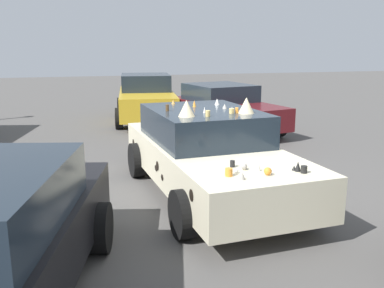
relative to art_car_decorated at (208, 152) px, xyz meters
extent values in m
plane|color=#514F4C|center=(-0.08, 0.00, -0.72)|extent=(60.00, 60.00, 0.00)
cube|color=beige|center=(-0.08, 0.00, -0.14)|extent=(4.69, 2.10, 0.62)
cube|color=#1E2833|center=(0.23, 0.01, 0.43)|extent=(2.31, 1.81, 0.52)
cylinder|color=black|center=(-1.44, -1.02, -0.40)|extent=(0.67, 0.26, 0.66)
cylinder|color=black|center=(-1.55, 0.84, -0.40)|extent=(0.67, 0.26, 0.66)
cylinder|color=black|center=(1.40, -0.85, -0.40)|extent=(0.67, 0.26, 0.66)
cylinder|color=black|center=(1.29, 1.01, -0.40)|extent=(0.67, 0.26, 0.66)
ellipsoid|color=black|center=(0.44, -0.89, 0.00)|extent=(0.11, 0.03, 0.09)
ellipsoid|color=black|center=(0.73, -0.87, -0.25)|extent=(0.14, 0.03, 0.09)
ellipsoid|color=black|center=(-1.24, -0.99, -0.05)|extent=(0.14, 0.03, 0.13)
ellipsoid|color=black|center=(-1.84, 0.80, -0.04)|extent=(0.14, 0.03, 0.16)
ellipsoid|color=black|center=(-1.36, 0.83, -0.29)|extent=(0.19, 0.03, 0.12)
ellipsoid|color=black|center=(1.64, 1.02, -0.13)|extent=(0.14, 0.03, 0.13)
ellipsoid|color=black|center=(0.85, -0.86, -0.01)|extent=(0.11, 0.03, 0.14)
ellipsoid|color=black|center=(-1.45, 0.82, -0.20)|extent=(0.19, 0.03, 0.15)
ellipsoid|color=black|center=(1.65, 1.02, -0.31)|extent=(0.20, 0.03, 0.15)
ellipsoid|color=black|center=(-0.21, 0.90, -0.11)|extent=(0.15, 0.03, 0.15)
ellipsoid|color=black|center=(-0.50, 0.88, -0.22)|extent=(0.12, 0.03, 0.10)
ellipsoid|color=black|center=(-0.13, 0.91, -0.17)|extent=(0.15, 0.03, 0.10)
sphere|color=orange|center=(-1.96, -0.15, 0.22)|extent=(0.10, 0.10, 0.10)
sphere|color=silver|center=(-1.77, 0.19, 0.20)|extent=(0.06, 0.06, 0.06)
cone|color=gray|center=(-2.04, 0.22, 0.22)|extent=(0.11, 0.11, 0.09)
cone|color=black|center=(-1.86, -0.57, 0.20)|extent=(0.09, 0.09, 0.06)
cone|color=black|center=(-1.91, -0.60, 0.23)|extent=(0.10, 0.10, 0.13)
cylinder|color=black|center=(-1.50, 0.14, 0.21)|extent=(0.09, 0.09, 0.09)
cylinder|color=orange|center=(-1.86, 0.33, 0.22)|extent=(0.13, 0.13, 0.10)
cylinder|color=black|center=(-2.00, -0.63, 0.22)|extent=(0.09, 0.09, 0.09)
cone|color=silver|center=(-1.75, -0.12, 0.22)|extent=(0.08, 0.08, 0.11)
sphere|color=gray|center=(-1.66, 0.04, 0.21)|extent=(0.08, 0.08, 0.08)
cone|color=gray|center=(-0.31, -0.29, 0.74)|extent=(0.10, 0.10, 0.11)
cone|color=silver|center=(-0.14, 0.10, 0.74)|extent=(0.06, 0.06, 0.10)
cylinder|color=tan|center=(-0.31, -0.29, 0.73)|extent=(0.12, 0.12, 0.08)
cylinder|color=orange|center=(-0.30, -0.38, 0.73)|extent=(0.06, 0.06, 0.09)
cone|color=gray|center=(0.24, -0.37, 0.73)|extent=(0.08, 0.08, 0.08)
cone|color=#A87A38|center=(1.03, 0.34, 0.73)|extent=(0.09, 0.09, 0.08)
cylinder|color=#51381E|center=(0.21, 0.63, 0.74)|extent=(0.07, 0.07, 0.11)
cone|color=silver|center=(0.70, -0.40, 0.75)|extent=(0.12, 0.12, 0.12)
cone|color=orange|center=(0.57, 0.07, 0.75)|extent=(0.08, 0.08, 0.12)
cylinder|color=tan|center=(-0.49, 0.16, 0.73)|extent=(0.09, 0.09, 0.09)
cone|color=beige|center=(-0.35, -0.52, 0.81)|extent=(0.25, 0.25, 0.25)
cone|color=beige|center=(-0.41, 0.47, 0.81)|extent=(0.25, 0.25, 0.25)
cube|color=#5B1419|center=(4.88, -2.12, -0.14)|extent=(4.18, 2.52, 0.61)
cube|color=#1E2833|center=(5.25, -2.04, 0.40)|extent=(2.13, 1.97, 0.48)
cylinder|color=black|center=(3.88, -3.25, -0.40)|extent=(0.68, 0.34, 0.65)
cylinder|color=black|center=(3.52, -1.46, -0.40)|extent=(0.68, 0.34, 0.65)
cylinder|color=black|center=(6.25, -2.77, -0.40)|extent=(0.68, 0.34, 0.65)
cylinder|color=black|center=(5.89, -0.99, -0.40)|extent=(0.68, 0.34, 0.65)
cylinder|color=black|center=(-1.66, 1.89, -0.41)|extent=(0.65, 0.36, 0.62)
cube|color=gold|center=(7.42, -0.24, -0.09)|extent=(4.42, 2.25, 0.71)
cube|color=#1E2833|center=(7.83, -0.29, 0.53)|extent=(2.03, 1.81, 0.53)
cylinder|color=black|center=(6.01, -0.94, -0.40)|extent=(0.67, 0.30, 0.64)
cylinder|color=black|center=(6.24, 0.81, -0.40)|extent=(0.67, 0.30, 0.64)
cylinder|color=black|center=(8.61, -1.28, -0.40)|extent=(0.67, 0.30, 0.64)
cylinder|color=black|center=(8.84, 0.47, -0.40)|extent=(0.67, 0.30, 0.64)
camera|label=1|loc=(-6.58, 2.12, 1.73)|focal=39.97mm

